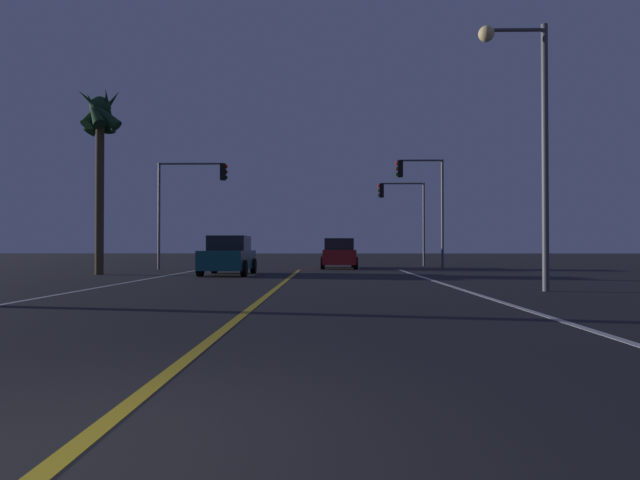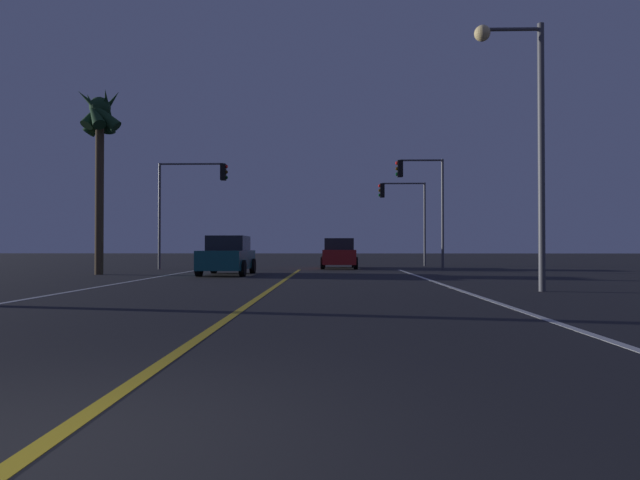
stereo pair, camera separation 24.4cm
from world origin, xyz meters
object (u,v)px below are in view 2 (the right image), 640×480
object	(u,v)px
traffic_light_near_right	(421,189)
palm_tree_left_mid	(100,126)
traffic_light_near_left	(192,190)
traffic_light_far_right	(402,204)
street_lamp_right_near	(525,120)
car_oncoming	(228,256)
car_ahead_far	(339,254)

from	to	relation	value
traffic_light_near_right	palm_tree_left_mid	distance (m)	16.24
traffic_light_near_left	traffic_light_far_right	xyz separation A→B (m)	(12.21, 5.50, -0.34)
street_lamp_right_near	traffic_light_near_left	bearing A→B (deg)	-47.25
car_oncoming	street_lamp_right_near	distance (m)	13.49
traffic_light_far_right	street_lamp_right_near	xyz separation A→B (m)	(0.74, -19.51, 0.69)
traffic_light_near_left	street_lamp_right_near	bearing A→B (deg)	-47.25
car_oncoming	traffic_light_near_left	xyz separation A→B (m)	(-3.12, 5.63, 3.51)
traffic_light_far_right	palm_tree_left_mid	bearing A→B (deg)	36.91
traffic_light_far_right	street_lamp_right_near	world-z (taller)	street_lamp_right_near
car_oncoming	traffic_light_near_right	world-z (taller)	traffic_light_near_right
car_ahead_far	traffic_light_near_right	bearing A→B (deg)	-107.56
traffic_light_near_right	traffic_light_near_left	world-z (taller)	traffic_light_near_right
traffic_light_near_right	car_ahead_far	bearing A→B (deg)	-17.56
traffic_light_far_right	palm_tree_left_mid	size ratio (longest dim) A/B	0.65
traffic_light_near_left	traffic_light_far_right	world-z (taller)	traffic_light_near_left
traffic_light_far_right	car_ahead_far	bearing A→B (deg)	44.59
traffic_light_far_right	traffic_light_near_left	bearing A→B (deg)	24.25
traffic_light_near_right	street_lamp_right_near	world-z (taller)	street_lamp_right_near
car_ahead_far	traffic_light_far_right	size ratio (longest dim) A/B	0.80
traffic_light_near_right	traffic_light_far_right	world-z (taller)	traffic_light_near_right
car_oncoming	traffic_light_near_left	distance (m)	7.33
car_oncoming	palm_tree_left_mid	world-z (taller)	palm_tree_left_mid
car_ahead_far	traffic_light_far_right	bearing A→B (deg)	-45.41
traffic_light_near_left	palm_tree_left_mid	bearing A→B (deg)	-114.69
car_ahead_far	street_lamp_right_near	xyz separation A→B (m)	(4.90, -15.42, 3.86)
traffic_light_near_right	traffic_light_far_right	bearing A→B (deg)	-87.04
car_oncoming	traffic_light_far_right	size ratio (longest dim) A/B	0.80
street_lamp_right_near	palm_tree_left_mid	xyz separation A→B (m)	(-15.53, 8.40, 1.87)
street_lamp_right_near	palm_tree_left_mid	distance (m)	17.76
traffic_light_near_right	street_lamp_right_near	bearing A→B (deg)	91.87
traffic_light_near_left	car_ahead_far	bearing A→B (deg)	9.89
traffic_light_far_right	traffic_light_near_right	bearing A→B (deg)	92.96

